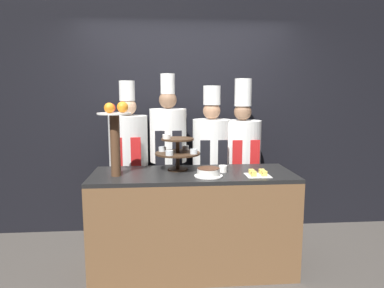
{
  "coord_description": "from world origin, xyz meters",
  "views": [
    {
      "loc": [
        -0.26,
        -2.7,
        1.64
      ],
      "look_at": [
        0.0,
        0.44,
        1.18
      ],
      "focal_mm": 32.0,
      "sensor_mm": 36.0,
      "label": 1
    }
  ],
  "objects_px": {
    "fruit_pedestal": "(115,129)",
    "chef_right": "(242,157)",
    "tiered_stand": "(177,151)",
    "cup_white": "(223,169)",
    "cake_square_tray": "(258,174)",
    "chef_center_right": "(211,158)",
    "chef_center_left": "(168,152)",
    "cake_round": "(208,172)",
    "chef_left": "(129,157)"
  },
  "relations": [
    {
      "from": "cup_white",
      "to": "chef_center_left",
      "type": "height_order",
      "value": "chef_center_left"
    },
    {
      "from": "chef_center_left",
      "to": "fruit_pedestal",
      "type": "bearing_deg",
      "value": -122.84
    },
    {
      "from": "chef_center_left",
      "to": "cake_round",
      "type": "bearing_deg",
      "value": -67.06
    },
    {
      "from": "fruit_pedestal",
      "to": "chef_right",
      "type": "distance_m",
      "value": 1.52
    },
    {
      "from": "cake_square_tray",
      "to": "fruit_pedestal",
      "type": "bearing_deg",
      "value": 175.52
    },
    {
      "from": "tiered_stand",
      "to": "cake_round",
      "type": "height_order",
      "value": "tiered_stand"
    },
    {
      "from": "chef_left",
      "to": "chef_right",
      "type": "xyz_separation_m",
      "value": [
        1.25,
        0.0,
        -0.01
      ]
    },
    {
      "from": "fruit_pedestal",
      "to": "chef_center_left",
      "type": "distance_m",
      "value": 0.92
    },
    {
      "from": "fruit_pedestal",
      "to": "cake_square_tray",
      "type": "xyz_separation_m",
      "value": [
        1.24,
        -0.1,
        -0.39
      ]
    },
    {
      "from": "cake_round",
      "to": "chef_center_right",
      "type": "height_order",
      "value": "chef_center_right"
    },
    {
      "from": "chef_right",
      "to": "chef_center_right",
      "type": "bearing_deg",
      "value": -179.99
    },
    {
      "from": "tiered_stand",
      "to": "chef_left",
      "type": "relative_size",
      "value": 0.24
    },
    {
      "from": "chef_center_right",
      "to": "cake_round",
      "type": "bearing_deg",
      "value": -99.67
    },
    {
      "from": "cake_square_tray",
      "to": "chef_left",
      "type": "relative_size",
      "value": 0.12
    },
    {
      "from": "cake_square_tray",
      "to": "chef_left",
      "type": "xyz_separation_m",
      "value": [
        -1.2,
        0.82,
        0.01
      ]
    },
    {
      "from": "tiered_stand",
      "to": "cup_white",
      "type": "distance_m",
      "value": 0.46
    },
    {
      "from": "fruit_pedestal",
      "to": "chef_center_right",
      "type": "relative_size",
      "value": 0.37
    },
    {
      "from": "chef_center_right",
      "to": "chef_center_left",
      "type": "bearing_deg",
      "value": -180.0
    },
    {
      "from": "chef_center_right",
      "to": "cake_square_tray",
      "type": "bearing_deg",
      "value": -69.96
    },
    {
      "from": "cake_round",
      "to": "chef_right",
      "type": "xyz_separation_m",
      "value": [
        0.48,
        0.8,
        -0.02
      ]
    },
    {
      "from": "cup_white",
      "to": "cake_square_tray",
      "type": "height_order",
      "value": "cup_white"
    },
    {
      "from": "cup_white",
      "to": "cake_square_tray",
      "type": "bearing_deg",
      "value": -30.15
    },
    {
      "from": "tiered_stand",
      "to": "chef_right",
      "type": "distance_m",
      "value": 0.92
    },
    {
      "from": "cake_round",
      "to": "chef_left",
      "type": "distance_m",
      "value": 1.11
    },
    {
      "from": "tiered_stand",
      "to": "chef_center_right",
      "type": "bearing_deg",
      "value": 53.22
    },
    {
      "from": "cake_round",
      "to": "chef_right",
      "type": "distance_m",
      "value": 0.93
    },
    {
      "from": "tiered_stand",
      "to": "cake_square_tray",
      "type": "bearing_deg",
      "value": -22.3
    },
    {
      "from": "tiered_stand",
      "to": "chef_center_right",
      "type": "distance_m",
      "value": 0.69
    },
    {
      "from": "tiered_stand",
      "to": "cup_white",
      "type": "height_order",
      "value": "tiered_stand"
    },
    {
      "from": "cup_white",
      "to": "fruit_pedestal",
      "type": "bearing_deg",
      "value": -176.02
    },
    {
      "from": "fruit_pedestal",
      "to": "cup_white",
      "type": "bearing_deg",
      "value": 3.98
    },
    {
      "from": "cake_square_tray",
      "to": "tiered_stand",
      "type": "bearing_deg",
      "value": 157.7
    },
    {
      "from": "cake_round",
      "to": "cup_white",
      "type": "height_order",
      "value": "cake_round"
    },
    {
      "from": "cake_round",
      "to": "chef_center_right",
      "type": "xyz_separation_m",
      "value": [
        0.14,
        0.8,
        -0.02
      ]
    },
    {
      "from": "tiered_stand",
      "to": "chef_right",
      "type": "xyz_separation_m",
      "value": [
        0.74,
        0.53,
        -0.17
      ]
    },
    {
      "from": "tiered_stand",
      "to": "cake_square_tray",
      "type": "relative_size",
      "value": 2.03
    },
    {
      "from": "cake_round",
      "to": "chef_center_left",
      "type": "distance_m",
      "value": 0.87
    },
    {
      "from": "tiered_stand",
      "to": "chef_center_left",
      "type": "distance_m",
      "value": 0.55
    },
    {
      "from": "fruit_pedestal",
      "to": "chef_right",
      "type": "xyz_separation_m",
      "value": [
        1.28,
        0.72,
        -0.39
      ]
    },
    {
      "from": "chef_center_right",
      "to": "fruit_pedestal",
      "type": "bearing_deg",
      "value": -142.54
    },
    {
      "from": "cup_white",
      "to": "chef_right",
      "type": "height_order",
      "value": "chef_right"
    },
    {
      "from": "cake_square_tray",
      "to": "chef_right",
      "type": "xyz_separation_m",
      "value": [
        0.04,
        0.82,
        0.0
      ]
    },
    {
      "from": "chef_left",
      "to": "chef_center_right",
      "type": "bearing_deg",
      "value": 0.0
    },
    {
      "from": "chef_right",
      "to": "cake_square_tray",
      "type": "bearing_deg",
      "value": -93.14
    },
    {
      "from": "chef_left",
      "to": "cake_square_tray",
      "type": "bearing_deg",
      "value": -34.18
    },
    {
      "from": "cake_square_tray",
      "to": "chef_center_right",
      "type": "height_order",
      "value": "chef_center_right"
    },
    {
      "from": "chef_center_left",
      "to": "tiered_stand",
      "type": "bearing_deg",
      "value": -81.7
    },
    {
      "from": "cup_white",
      "to": "cake_square_tray",
      "type": "xyz_separation_m",
      "value": [
        0.28,
        -0.16,
        -0.01
      ]
    },
    {
      "from": "tiered_stand",
      "to": "chef_center_left",
      "type": "xyz_separation_m",
      "value": [
        -0.08,
        0.53,
        -0.11
      ]
    },
    {
      "from": "cake_round",
      "to": "cup_white",
      "type": "distance_m",
      "value": 0.21
    }
  ]
}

